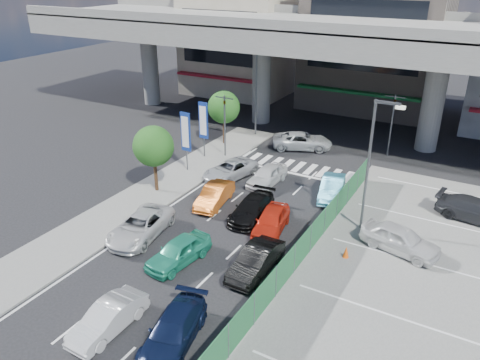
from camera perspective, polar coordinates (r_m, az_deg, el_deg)
The scene contains 30 objects.
ground at distance 27.06m, azimuth -3.73°, elevation -7.86°, with size 120.00×120.00×0.00m, color black.
parking_lot at distance 25.54m, azimuth 20.65°, elevation -11.77°, with size 12.00×28.00×0.06m, color #61615F.
sidewalk_left at distance 33.54m, azimuth -10.08°, elevation -1.27°, with size 4.00×30.00×0.12m, color #61615F.
fence_run at distance 25.28m, azimuth 7.73°, elevation -8.21°, with size 0.16×22.00×1.80m, color #205E33, non-canonical shape.
expressway at distance 43.25m, azimuth 12.65°, elevation 16.49°, with size 64.00×14.00×10.75m.
building_west at distance 59.00m, azimuth 0.06°, elevation 16.90°, with size 12.00×10.90×13.00m.
building_center at distance 53.91m, azimuth 16.25°, elevation 16.29°, with size 14.00×10.90×15.00m.
traffic_light_left at distance 37.78m, azimuth -1.89°, elevation 8.41°, with size 1.60×1.24×5.20m.
traffic_light_right at distance 40.05m, azimuth 18.22°, elevation 8.14°, with size 1.60×1.24×5.20m.
street_lamp_right at distance 27.36m, azimuth 15.84°, elevation 2.81°, with size 1.65×0.22×8.00m.
street_lamp_left at distance 42.69m, azimuth 2.20°, elevation 11.48°, with size 1.65×0.22×8.00m.
signboard_near at distance 35.41m, azimuth -6.64°, elevation 5.64°, with size 0.80×0.14×4.70m.
signboard_far at distance 37.95m, azimuth -4.49°, elevation 7.05°, with size 0.80×0.14×4.70m.
tree_near at distance 32.24m, azimuth -10.51°, elevation 4.05°, with size 2.80×2.80×4.80m.
tree_far at distance 40.79m, azimuth -1.99°, elevation 8.84°, with size 2.80×2.80×4.80m.
hatch_white_back_mid at distance 21.86m, azimuth -15.77°, elevation -15.92°, with size 1.36×3.91×1.29m, color silver.
minivan_navy_back at distance 20.73m, azimuth -8.11°, elevation -17.71°, with size 1.80×4.44×1.29m, color black.
sedan_white_mid_left at distance 28.02m, azimuth -12.04°, elevation -5.52°, with size 2.29×4.97×1.38m, color silver.
taxi_teal_mid at distance 25.36m, azimuth -7.50°, elevation -8.63°, with size 1.63×4.05×1.38m, color #249574.
hatch_black_mid_right at distance 24.44m, azimuth 1.95°, elevation -9.83°, with size 1.46×4.19×1.38m, color black.
taxi_orange_left at distance 31.05m, azimuth -3.11°, elevation -1.87°, with size 1.41×4.03×1.33m, color #CC5C19.
sedan_black_mid at distance 29.41m, azimuth 1.43°, elevation -3.49°, with size 1.80×4.44×1.29m, color black.
taxi_orange_right at distance 28.00m, azimuth 3.81°, elevation -4.99°, with size 1.63×4.05×1.38m, color red.
wagon_silver_front_left at distance 34.93m, azimuth -1.21°, elevation 1.27°, with size 2.12×4.61×1.28m, color #A8ABAF.
sedan_white_front_mid at distance 33.90m, azimuth 3.32°, elevation 0.57°, with size 1.63×4.05×1.38m, color silver.
kei_truck_front_right at distance 32.55m, azimuth 11.16°, elevation -0.96°, with size 1.46×4.19×1.38m, color #49A6C8.
crossing_wagon_silver at distance 40.92m, azimuth 7.59°, elevation 4.75°, with size 2.35×5.09×1.42m, color #B5B9BD.
parked_sedan_white at distance 27.44m, azimuth 18.94°, elevation -6.84°, with size 1.75×4.36×1.48m, color silver.
parked_sedan_dgrey at distance 32.44m, azimuth 26.86°, elevation -3.32°, with size 1.94×4.77×1.38m, color #28292D.
traffic_cone at distance 26.30m, azimuth 12.80°, elevation -8.54°, with size 0.34×0.34×0.66m, color #D94D0C.
Camera 1 is at (12.71, -18.94, 14.56)m, focal length 35.00 mm.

